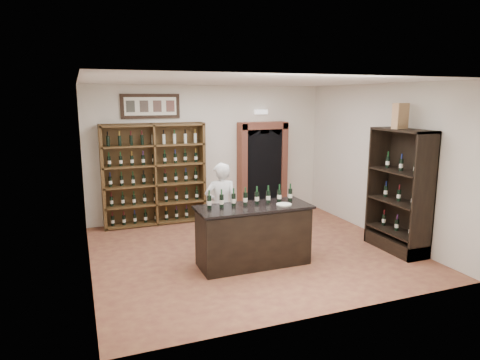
% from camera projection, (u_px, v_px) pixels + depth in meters
% --- Properties ---
extents(floor, '(5.50, 5.50, 0.00)m').
position_uv_depth(floor, '(251.00, 251.00, 7.77)').
color(floor, '#9B653E').
rests_on(floor, ground).
extents(ceiling, '(5.50, 5.50, 0.00)m').
position_uv_depth(ceiling, '(251.00, 82.00, 7.19)').
color(ceiling, white).
rests_on(ceiling, wall_back).
extents(wall_back, '(5.50, 0.04, 3.00)m').
position_uv_depth(wall_back, '(209.00, 152.00, 9.77)').
color(wall_back, silver).
rests_on(wall_back, ground).
extents(wall_left, '(0.04, 5.00, 3.00)m').
position_uv_depth(wall_left, '(84.00, 180.00, 6.51)').
color(wall_left, silver).
rests_on(wall_left, ground).
extents(wall_right, '(0.04, 5.00, 3.00)m').
position_uv_depth(wall_right, '(379.00, 161.00, 8.45)').
color(wall_right, silver).
rests_on(wall_right, ground).
extents(wine_shelf, '(2.20, 0.38, 2.20)m').
position_uv_depth(wine_shelf, '(154.00, 174.00, 9.24)').
color(wine_shelf, '#543A1D').
rests_on(wine_shelf, ground).
extents(framed_picture, '(1.25, 0.04, 0.52)m').
position_uv_depth(framed_picture, '(150.00, 106.00, 9.08)').
color(framed_picture, black).
rests_on(framed_picture, wall_back).
extents(arched_doorway, '(1.17, 0.35, 2.17)m').
position_uv_depth(arched_doorway, '(262.00, 166.00, 10.12)').
color(arched_doorway, black).
rests_on(arched_doorway, ground).
extents(emergency_light, '(0.30, 0.10, 0.10)m').
position_uv_depth(emergency_light, '(261.00, 112.00, 9.96)').
color(emergency_light, white).
rests_on(emergency_light, wall_back).
extents(tasting_counter, '(1.88, 0.78, 1.00)m').
position_uv_depth(tasting_counter, '(253.00, 236.00, 7.05)').
color(tasting_counter, black).
rests_on(tasting_counter, ground).
extents(counter_bottle_0, '(0.07, 0.07, 0.30)m').
position_uv_depth(counter_bottle_0, '(209.00, 202.00, 6.78)').
color(counter_bottle_0, black).
rests_on(counter_bottle_0, tasting_counter).
extents(counter_bottle_1, '(0.07, 0.07, 0.30)m').
position_uv_depth(counter_bottle_1, '(222.00, 201.00, 6.85)').
color(counter_bottle_1, black).
rests_on(counter_bottle_1, tasting_counter).
extents(counter_bottle_2, '(0.07, 0.07, 0.30)m').
position_uv_depth(counter_bottle_2, '(234.00, 200.00, 6.92)').
color(counter_bottle_2, black).
rests_on(counter_bottle_2, tasting_counter).
extents(counter_bottle_3, '(0.07, 0.07, 0.30)m').
position_uv_depth(counter_bottle_3, '(245.00, 199.00, 6.99)').
color(counter_bottle_3, black).
rests_on(counter_bottle_3, tasting_counter).
extents(counter_bottle_4, '(0.07, 0.07, 0.30)m').
position_uv_depth(counter_bottle_4, '(257.00, 198.00, 7.07)').
color(counter_bottle_4, black).
rests_on(counter_bottle_4, tasting_counter).
extents(counter_bottle_5, '(0.07, 0.07, 0.30)m').
position_uv_depth(counter_bottle_5, '(268.00, 197.00, 7.14)').
color(counter_bottle_5, black).
rests_on(counter_bottle_5, tasting_counter).
extents(counter_bottle_6, '(0.07, 0.07, 0.30)m').
position_uv_depth(counter_bottle_6, '(279.00, 196.00, 7.21)').
color(counter_bottle_6, black).
rests_on(counter_bottle_6, tasting_counter).
extents(counter_bottle_7, '(0.07, 0.07, 0.30)m').
position_uv_depth(counter_bottle_7, '(290.00, 195.00, 7.28)').
color(counter_bottle_7, black).
rests_on(counter_bottle_7, tasting_counter).
extents(side_cabinet, '(0.48, 1.20, 2.20)m').
position_uv_depth(side_cabinet, '(399.00, 210.00, 7.69)').
color(side_cabinet, black).
rests_on(side_cabinet, ground).
extents(shopkeeper, '(0.62, 0.44, 1.61)m').
position_uv_depth(shopkeeper, '(221.00, 207.00, 7.68)').
color(shopkeeper, silver).
rests_on(shopkeeper, ground).
extents(plate, '(0.25, 0.25, 0.02)m').
position_uv_depth(plate, '(284.00, 204.00, 7.01)').
color(plate, silver).
rests_on(plate, tasting_counter).
extents(wine_crate, '(0.33, 0.20, 0.44)m').
position_uv_depth(wine_crate, '(400.00, 116.00, 7.41)').
color(wine_crate, tan).
rests_on(wine_crate, side_cabinet).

